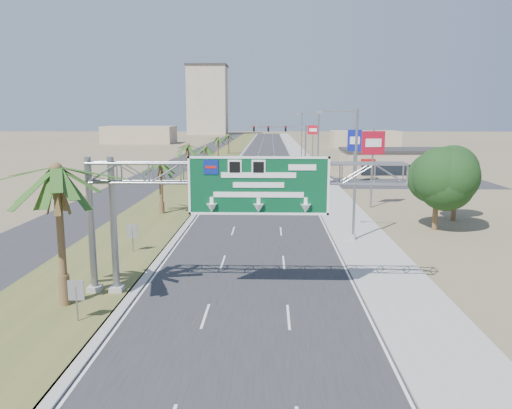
{
  "coord_description": "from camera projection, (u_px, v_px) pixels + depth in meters",
  "views": [
    {
      "loc": [
        1.1,
        -15.58,
        9.49
      ],
      "look_at": [
        0.24,
        14.17,
        4.2
      ],
      "focal_mm": 35.0,
      "sensor_mm": 36.0,
      "label": 1
    }
  ],
  "objects": [
    {
      "name": "ground",
      "position": [
        237.0,
        398.0,
        17.02
      ],
      "size": [
        600.0,
        600.0,
        0.0
      ],
      "primitive_type": "plane",
      "color": "#8C7A59",
      "rests_on": "ground"
    },
    {
      "name": "road",
      "position": [
        266.0,
        154.0,
        125.28
      ],
      "size": [
        12.0,
        300.0,
        0.02
      ],
      "primitive_type": "cube",
      "color": "#28282B",
      "rests_on": "ground"
    },
    {
      "name": "sidewalk_right",
      "position": [
        300.0,
        154.0,
        125.03
      ],
      "size": [
        4.0,
        300.0,
        0.1
      ],
      "primitive_type": "cube",
      "color": "#9E9B93",
      "rests_on": "ground"
    },
    {
      "name": "median_grass",
      "position": [
        226.0,
        154.0,
        125.56
      ],
      "size": [
        7.0,
        300.0,
        0.12
      ],
      "primitive_type": "cube",
      "color": "#515B28",
      "rests_on": "ground"
    },
    {
      "name": "opposing_road",
      "position": [
        199.0,
        154.0,
        125.77
      ],
      "size": [
        8.0,
        300.0,
        0.02
      ],
      "primitive_type": "cube",
      "color": "#28282B",
      "rests_on": "ground"
    },
    {
      "name": "sign_gantry",
      "position": [
        229.0,
        183.0,
        25.76
      ],
      "size": [
        16.75,
        1.24,
        7.5
      ],
      "color": "gray",
      "rests_on": "ground"
    },
    {
      "name": "palm_near",
      "position": [
        56.0,
        170.0,
        23.95
      ],
      "size": [
        5.7,
        5.7,
        8.35
      ],
      "color": "brown",
      "rests_on": "ground"
    },
    {
      "name": "palm_row_b",
      "position": [
        160.0,
        164.0,
        47.93
      ],
      "size": [
        3.99,
        3.99,
        5.95
      ],
      "color": "brown",
      "rests_on": "ground"
    },
    {
      "name": "palm_row_c",
      "position": [
        187.0,
        146.0,
        63.54
      ],
      "size": [
        3.99,
        3.99,
        6.75
      ],
      "color": "brown",
      "rests_on": "ground"
    },
    {
      "name": "palm_row_d",
      "position": [
        206.0,
        148.0,
        81.48
      ],
      "size": [
        3.99,
        3.99,
        5.45
      ],
      "color": "brown",
      "rests_on": "ground"
    },
    {
      "name": "palm_row_e",
      "position": [
        218.0,
        138.0,
        100.06
      ],
      "size": [
        3.99,
        3.99,
        6.15
      ],
      "color": "brown",
      "rests_on": "ground"
    },
    {
      "name": "palm_row_f",
      "position": [
        228.0,
        135.0,
        124.73
      ],
      "size": [
        3.99,
        3.99,
        5.75
      ],
      "color": "brown",
      "rests_on": "ground"
    },
    {
      "name": "streetlight_near",
      "position": [
        352.0,
        180.0,
        37.65
      ],
      "size": [
        3.27,
        0.44,
        10.0
      ],
      "color": "gray",
      "rests_on": "ground"
    },
    {
      "name": "streetlight_mid",
      "position": [
        316.0,
        152.0,
        67.17
      ],
      "size": [
        3.27,
        0.44,
        10.0
      ],
      "color": "gray",
      "rests_on": "ground"
    },
    {
      "name": "streetlight_far",
      "position": [
        301.0,
        140.0,
        102.6
      ],
      "size": [
        3.27,
        0.44,
        10.0
      ],
      "color": "gray",
      "rests_on": "ground"
    },
    {
      "name": "signal_mast",
      "position": [
        294.0,
        143.0,
        86.86
      ],
      "size": [
        10.28,
        0.71,
        8.0
      ],
      "color": "gray",
      "rests_on": "ground"
    },
    {
      "name": "store_building",
      "position": [
        399.0,
        163.0,
        81.0
      ],
      "size": [
        18.0,
        10.0,
        4.0
      ],
      "primitive_type": "cube",
      "color": "tan",
      "rests_on": "ground"
    },
    {
      "name": "oak_near",
      "position": [
        438.0,
        177.0,
        41.39
      ],
      "size": [
        4.5,
        4.5,
        6.8
      ],
      "color": "brown",
      "rests_on": "ground"
    },
    {
      "name": "oak_far",
      "position": [
        456.0,
        179.0,
        45.37
      ],
      "size": [
        3.5,
        3.5,
        5.6
      ],
      "color": "brown",
      "rests_on": "ground"
    },
    {
      "name": "median_signback_a",
      "position": [
        76.0,
        293.0,
        22.9
      ],
      "size": [
        0.75,
        0.08,
        2.08
      ],
      "color": "gray",
      "rests_on": "ground"
    },
    {
      "name": "median_signback_b",
      "position": [
        132.0,
        233.0,
        34.73
      ],
      "size": [
        0.75,
        0.08,
        2.08
      ],
      "color": "gray",
      "rests_on": "ground"
    },
    {
      "name": "tower_distant",
      "position": [
        208.0,
        101.0,
        260.92
      ],
      "size": [
        20.0,
        16.0,
        35.0
      ],
      "primitive_type": "cube",
      "color": "tan",
      "rests_on": "ground"
    },
    {
      "name": "building_distant_left",
      "position": [
        140.0,
        135.0,
        175.25
      ],
      "size": [
        24.0,
        14.0,
        6.0
      ],
      "primitive_type": "cube",
      "color": "tan",
      "rests_on": "ground"
    },
    {
      "name": "building_distant_right",
      "position": [
        364.0,
        139.0,
        153.51
      ],
      "size": [
        20.0,
        12.0,
        5.0
      ],
      "primitive_type": "cube",
      "color": "tan",
      "rests_on": "ground"
    },
    {
      "name": "car_left_lane",
      "position": [
        230.0,
        195.0,
        55.89
      ],
      "size": [
        1.83,
        4.36,
        1.47
      ],
      "primitive_type": "imported",
      "rotation": [
        0.0,
        0.0,
        -0.02
      ],
      "color": "black",
      "rests_on": "ground"
    },
    {
      "name": "car_mid_lane",
      "position": [
        273.0,
        174.0,
        76.34
      ],
      "size": [
        1.87,
        4.95,
        1.61
      ],
      "primitive_type": "imported",
      "rotation": [
        0.0,
        0.0,
        0.03
      ],
      "color": "#680B09",
      "rests_on": "ground"
    },
    {
      "name": "car_right_lane",
      "position": [
        299.0,
        174.0,
        77.35
      ],
      "size": [
        2.75,
        4.86,
        1.28
      ],
      "primitive_type": "imported",
      "rotation": [
        0.0,
        0.0,
        0.14
      ],
      "color": "gray",
      "rests_on": "ground"
    },
    {
      "name": "car_far",
      "position": [
        240.0,
        164.0,
        91.26
      ],
      "size": [
        3.01,
        5.89,
        1.64
      ],
      "primitive_type": "imported",
      "rotation": [
        0.0,
        0.0,
        -0.13
      ],
      "color": "black",
      "rests_on": "ground"
    },
    {
      "name": "pole_sign_red_near",
      "position": [
        373.0,
        147.0,
        51.37
      ],
      "size": [
        2.42,
        0.64,
        8.18
      ],
      "color": "gray",
      "rests_on": "ground"
    },
    {
      "name": "pole_sign_blue",
      "position": [
        355.0,
        143.0,
        70.53
      ],
      "size": [
        2.01,
        0.45,
        7.8
      ],
      "color": "gray",
      "rests_on": "ground"
    },
    {
      "name": "pole_sign_red_far",
      "position": [
        313.0,
        133.0,
        99.44
      ],
      "size": [
        2.15,
        1.13,
        7.87
      ],
      "color": "gray",
      "rests_on": "ground"
    }
  ]
}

